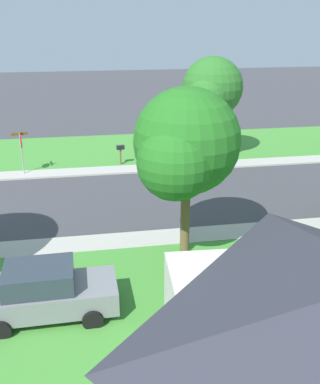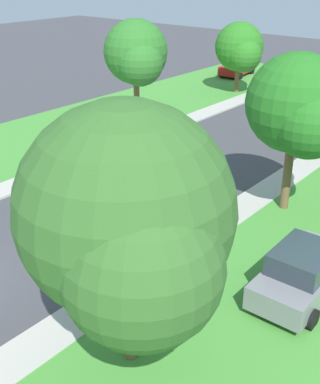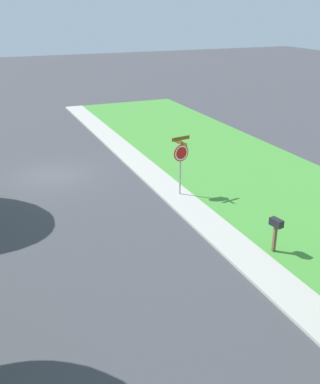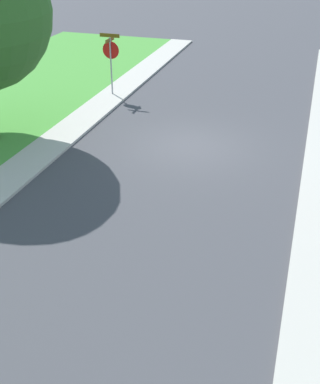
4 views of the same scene
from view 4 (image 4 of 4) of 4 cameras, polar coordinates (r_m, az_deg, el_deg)
name	(u,v)px [view 4 (image 4 of 4)]	position (r m, az deg, el deg)	size (l,w,h in m)	color
ground_plane	(189,146)	(17.35, 3.41, 5.44)	(120.00, 120.00, 0.00)	#424247
stop_sign_near_corner	(111,54)	(22.15, -5.86, 15.95)	(0.92, 0.92, 2.77)	#9E9EA3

